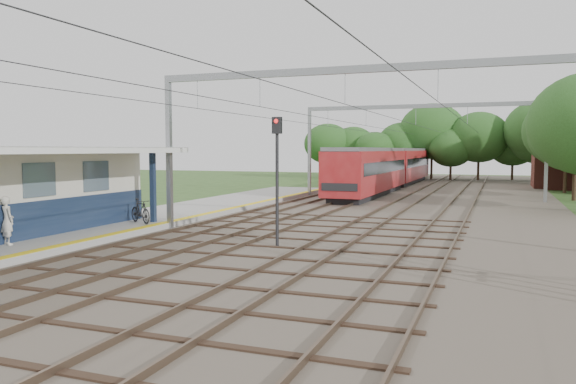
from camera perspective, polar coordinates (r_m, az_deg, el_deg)
The scene contains 10 objects.
ballast_bed at distance 37.44m, azimuth 12.86°, elevation -1.36°, with size 18.00×90.00×0.10m, color #473D33.
platform at distance 26.91m, azimuth -17.52°, elevation -3.38°, with size 5.00×52.00×0.35m, color gray.
yellow_stripe at distance 25.56m, azimuth -13.56°, elevation -3.29°, with size 0.45×52.00×0.01m, color yellow.
rail_tracks at distance 37.85m, azimuth 9.12°, elevation -1.05°, with size 11.80×88.00×0.15m.
catenary_system at distance 32.74m, azimuth 10.81°, elevation 7.44°, with size 17.22×88.00×7.00m.
tree_band at distance 64.26m, azimuth 16.14°, elevation 5.26°, with size 31.72×30.88×8.82m.
person at distance 21.99m, azimuth -26.62°, elevation -2.60°, with size 0.63×0.41×1.72m, color beige.
bicycle at distance 26.35m, azimuth -14.77°, elevation -1.88°, with size 0.52×1.84×1.11m, color black.
train at distance 53.12m, azimuth 10.36°, elevation 2.53°, with size 2.84×35.37×3.74m.
signal_post at distance 20.73m, azimuth -1.12°, elevation 3.01°, with size 0.35×0.29×4.89m.
Camera 1 is at (9.06, -6.92, 3.69)m, focal length 35.00 mm.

